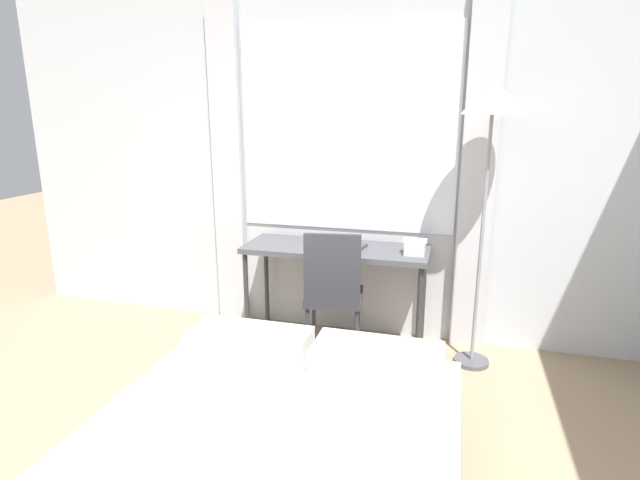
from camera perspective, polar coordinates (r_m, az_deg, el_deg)
name	(u,v)px	position (r m, az deg, el deg)	size (l,w,h in m)	color
wall_back_with_window	(340,163)	(3.88, 2.24, 8.74)	(5.64, 0.13, 2.70)	silver
desk	(336,256)	(3.68, 1.83, -1.81)	(1.35, 0.49, 0.78)	#4C4C51
desk_chair	(333,289)	(3.49, 1.54, -5.61)	(0.46, 0.46, 0.96)	#333338
standing_lamp	(492,116)	(3.40, 19.05, 13.28)	(0.39, 0.39, 1.94)	#4C4C51
telephone	(415,247)	(3.53, 10.81, -0.81)	(0.16, 0.16, 0.11)	silver
book	(345,246)	(3.64, 2.89, -0.65)	(0.31, 0.24, 0.02)	#4C4238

